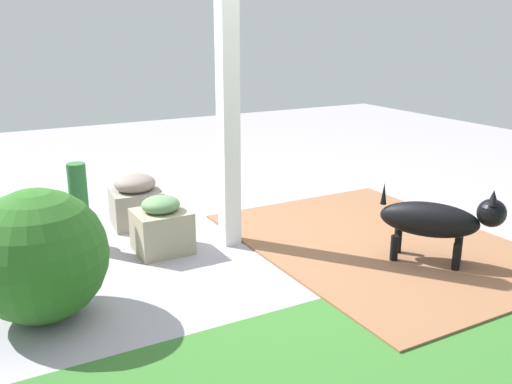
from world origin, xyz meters
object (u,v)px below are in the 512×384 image
at_px(dog, 438,220).
at_px(terracotta_pot_tall, 81,219).
at_px(porch_pillar, 228,105).
at_px(stone_planter_near, 162,226).
at_px(round_shrub, 39,256).
at_px(stone_planter_nearest, 136,201).

bearing_deg(dog, terracotta_pot_tall, -35.01).
distance_m(porch_pillar, stone_planter_near, 1.00).
xyz_separation_m(porch_pillar, terracotta_pot_tall, (1.02, -0.41, -0.82)).
bearing_deg(porch_pillar, stone_planter_near, -9.81).
relative_size(round_shrub, dog, 1.04).
distance_m(porch_pillar, round_shrub, 1.66).
distance_m(stone_planter_near, round_shrub, 1.11).
bearing_deg(stone_planter_near, round_shrub, 33.63).
xyz_separation_m(stone_planter_near, dog, (-1.58, 1.14, 0.13)).
relative_size(stone_planter_near, dog, 0.58).
bearing_deg(stone_planter_nearest, porch_pillar, 123.97).
height_order(porch_pillar, round_shrub, porch_pillar).
xyz_separation_m(stone_planter_nearest, terracotta_pot_tall, (0.52, 0.33, 0.03)).
distance_m(stone_planter_nearest, terracotta_pot_tall, 0.61).
height_order(stone_planter_nearest, dog, dog).
height_order(stone_planter_nearest, stone_planter_near, stone_planter_nearest).
xyz_separation_m(stone_planter_near, terracotta_pot_tall, (0.51, -0.33, 0.04)).
bearing_deg(dog, porch_pillar, -44.40).
height_order(porch_pillar, dog, porch_pillar).
relative_size(porch_pillar, dog, 2.90).
relative_size(round_shrub, terracotta_pot_tall, 1.15).
xyz_separation_m(porch_pillar, dog, (-1.07, 1.05, -0.73)).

